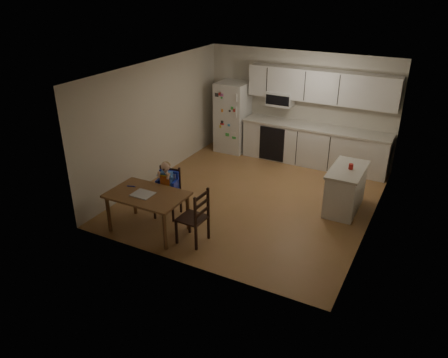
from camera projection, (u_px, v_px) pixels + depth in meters
room at (265, 131)px, 8.54m from camera, size 4.52×5.01×2.51m
refrigerator at (233, 117)px, 10.70m from camera, size 0.72×0.70×1.70m
kitchen_run at (315, 127)px, 9.90m from camera, size 3.37×0.62×2.15m
kitchen_island at (345, 189)px, 8.09m from camera, size 0.59×1.12×0.83m
red_cup at (351, 167)px, 7.87m from camera, size 0.08×0.08×0.10m
dining_table at (147, 199)px, 7.33m from camera, size 1.30×0.84×0.70m
napkin at (143, 194)px, 7.27m from camera, size 0.34×0.30×0.01m
toddler_spoon at (130, 186)px, 7.54m from camera, size 0.12×0.06×0.02m
chair_booster at (168, 183)px, 7.81m from camera, size 0.46×0.46×1.06m
chair_side at (197, 214)px, 7.00m from camera, size 0.43×0.43×0.95m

